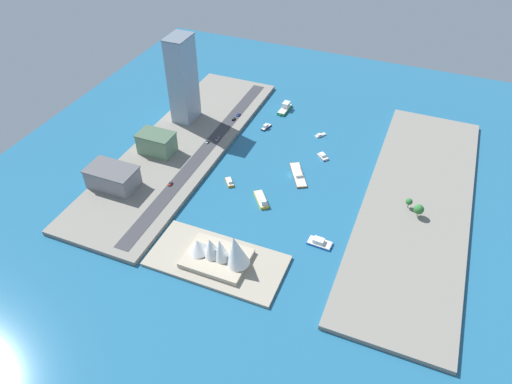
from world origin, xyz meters
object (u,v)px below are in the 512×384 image
Objects in this scene: tower_tall_glass at (183,79)px; pickup_red at (170,184)px; water_taxi_orange at (229,182)px; opera_landmark at (220,252)px; barge_flat_brown at (298,174)px; suv_black at (234,119)px; van_white at (207,142)px; sailboat_small_white at (320,135)px; warehouse_low_gray at (113,177)px; traffic_light_waterfront at (229,127)px; yacht_sleek_gray at (323,156)px; ferry_green_doubledeck at (285,108)px; catamaran_blue at (319,242)px; hatchback_blue at (238,114)px; sedan_silver at (217,139)px; patrol_launch_navy at (266,127)px; ferry_yellow_fast at (262,199)px; terminal_long_green at (157,143)px.

pickup_red is at bearing 111.16° from tower_tall_glass.
opera_landmark reaches higher than water_taxi_orange.
barge_flat_brown is 124.53m from tower_tall_glass.
suv_black is 1.08× the size of van_white.
sailboat_small_white is 0.29× the size of warehouse_low_gray.
traffic_light_waterfront is at bearing 103.32° from suv_black.
yacht_sleek_gray is (-54.25, -56.38, -0.03)m from water_taxi_orange.
ferry_green_doubledeck reaches higher than water_taxi_orange.
pickup_red reaches higher than barge_flat_brown.
ferry_green_doubledeck is 164.43m from catamaran_blue.
hatchback_blue is 0.76× the size of traffic_light_waterfront.
yacht_sleek_gray is 1.64× the size of traffic_light_waterfront.
warehouse_low_gray is (117.48, 121.64, 9.78)m from sailboat_small_white.
sedan_silver is (108.80, -76.85, 2.67)m from catamaran_blue.
ferry_green_doubledeck reaches higher than pickup_red.
patrol_launch_navy is at bearing -128.90° from sedan_silver.
sailboat_small_white is at bearing -158.85° from traffic_light_waterfront.
ferry_yellow_fast is 87.49m from traffic_light_waterfront.
catamaran_blue is 133.23m from sedan_silver.
ferry_yellow_fast is at bearing 125.03° from suv_black.
ferry_yellow_fast is at bearing 143.37° from tower_tall_glass.
van_white reaches higher than water_taxi_orange.
yacht_sleek_gray is at bearing 167.16° from suv_black.
opera_landmark reaches higher than terminal_long_green.
ferry_yellow_fast reaches higher than pickup_red.
suv_black reaches higher than van_white.
warehouse_low_gray is at bearing 61.88° from sedan_silver.
warehouse_low_gray is 7.47× the size of suv_black.
opera_landmark reaches higher than barge_flat_brown.
catamaran_blue is at bearing 144.77° from sedan_silver.
water_taxi_orange is 30.70m from ferry_yellow_fast.
terminal_long_green is 74.49m from suv_black.
van_white is (34.18, 42.21, 2.68)m from patrol_launch_navy.
pickup_red is (80.91, 105.78, 3.21)m from sailboat_small_white.
traffic_light_waterfront reaches higher than patrol_launch_navy.
sedan_silver is at bearing -11.58° from barge_flat_brown.
warehouse_low_gray is at bearing 69.23° from suv_black.
hatchback_blue is at bearing -57.75° from ferry_yellow_fast.
yacht_sleek_gray is at bearing 179.16° from traffic_light_waterfront.
catamaran_blue is at bearing 119.43° from barge_flat_brown.
hatchback_blue is at bearing -82.42° from traffic_light_waterfront.
van_white is at bearing -90.76° from pickup_red.
yacht_sleek_gray is 0.26× the size of opera_landmark.
opera_landmark is (16.43, 156.48, 9.58)m from sailboat_small_white.
tower_tall_glass is 16.64× the size of van_white.
terminal_long_green is at bearing 33.87° from sailboat_small_white.
traffic_light_waterfront reaches higher than barge_flat_brown.
yacht_sleek_gray is 2.39× the size of pickup_red.
traffic_light_waterfront is (-4.20, -14.26, 3.45)m from sedan_silver.
suv_black is at bearing -45.10° from catamaran_blue.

